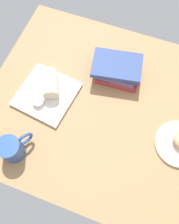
{
  "coord_description": "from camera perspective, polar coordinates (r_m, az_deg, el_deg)",
  "views": [
    {
      "loc": [
        -6.52,
        41.86,
        99.12
      ],
      "look_at": [
        6.78,
        6.02,
        7.0
      ],
      "focal_mm": 37.49,
      "sensor_mm": 36.0,
      "label": 1
    }
  ],
  "objects": [
    {
      "name": "dining_table",
      "position": [
        1.06,
        4.58,
        0.6
      ],
      "size": [
        110.0,
        90.0,
        4.0
      ],
      "primitive_type": "cube",
      "color": "#9E754C",
      "rests_on": "ground"
    },
    {
      "name": "sauce_cup",
      "position": [
        1.04,
        -12.42,
        2.57
      ],
      "size": [
        5.12,
        5.12,
        2.57
      ],
      "color": "silver",
      "rests_on": "square_plate"
    },
    {
      "name": "book_stack",
      "position": [
        1.09,
        6.84,
        10.14
      ],
      "size": [
        24.25,
        18.49,
        8.48
      ],
      "color": "#A53338",
      "rests_on": "dining_table"
    },
    {
      "name": "breakfast_wrap",
      "position": [
        1.05,
        -9.43,
        7.12
      ],
      "size": [
        11.79,
        14.28,
        7.02
      ],
      "primitive_type": "cylinder",
      "rotation": [
        1.57,
        0.0,
        0.46
      ],
      "color": "beige",
      "rests_on": "square_plate"
    },
    {
      "name": "square_plate",
      "position": [
        1.08,
        -10.45,
        4.28
      ],
      "size": [
        26.86,
        26.86,
        1.6
      ],
      "primitive_type": "cube",
      "rotation": [
        0.0,
        0.0,
        -0.12
      ],
      "color": "silver",
      "rests_on": "dining_table"
    },
    {
      "name": "round_plate",
      "position": [
        1.04,
        20.93,
        -7.27
      ],
      "size": [
        19.85,
        19.85,
        1.4
      ],
      "primitive_type": "cylinder",
      "color": "silver",
      "rests_on": "dining_table"
    },
    {
      "name": "coffee_mug",
      "position": [
        0.97,
        -18.38,
        -8.39
      ],
      "size": [
        10.21,
        13.51,
        10.2
      ],
      "color": "#2D518C",
      "rests_on": "dining_table"
    }
  ]
}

